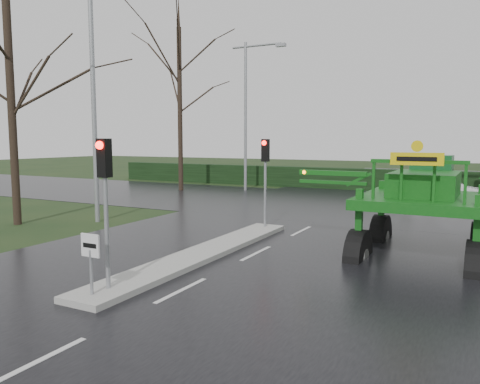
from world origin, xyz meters
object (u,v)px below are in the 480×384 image
at_px(crop_sprayer, 362,189).
at_px(keep_left_sign, 91,254).
at_px(white_sedan, 449,203).
at_px(traffic_signal_mid, 265,164).
at_px(traffic_signal_near, 105,181).
at_px(street_light_left_far, 250,103).
at_px(street_light_left_near, 98,79).

bearing_deg(crop_sprayer, keep_left_sign, -121.37).
bearing_deg(crop_sprayer, white_sedan, 84.66).
relative_size(crop_sprayer, white_sedan, 1.98).
xyz_separation_m(keep_left_sign, traffic_signal_mid, (0.00, 8.99, 1.53)).
height_order(traffic_signal_near, traffic_signal_mid, same).
bearing_deg(street_light_left_far, white_sedan, -2.22).
height_order(street_light_left_near, street_light_left_far, same).
distance_m(crop_sprayer, white_sedan, 14.59).
xyz_separation_m(traffic_signal_mid, crop_sprayer, (4.20, -2.34, -0.53)).
distance_m(street_light_left_far, crop_sprayer, 18.95).
height_order(keep_left_sign, white_sedan, keep_left_sign).
xyz_separation_m(keep_left_sign, street_light_left_near, (-6.89, 7.50, 4.93)).
bearing_deg(white_sedan, traffic_signal_near, 158.00).
xyz_separation_m(keep_left_sign, traffic_signal_near, (0.00, 0.49, 1.53)).
relative_size(street_light_left_far, crop_sprayer, 1.29).
bearing_deg(street_light_left_near, street_light_left_far, 90.00).
xyz_separation_m(keep_left_sign, white_sedan, (5.78, 21.01, -1.06)).
relative_size(keep_left_sign, traffic_signal_mid, 0.38).
height_order(keep_left_sign, street_light_left_near, street_light_left_near).
height_order(traffic_signal_near, street_light_left_near, street_light_left_near).
distance_m(street_light_left_near, street_light_left_far, 14.00).
height_order(street_light_left_near, crop_sprayer, street_light_left_near).
xyz_separation_m(street_light_left_far, white_sedan, (12.67, -0.49, -5.99)).
height_order(traffic_signal_near, white_sedan, traffic_signal_near).
xyz_separation_m(traffic_signal_mid, street_light_left_far, (-6.89, 12.51, 3.40)).
distance_m(traffic_signal_near, street_light_left_near, 10.40).
relative_size(street_light_left_near, street_light_left_far, 1.00).
xyz_separation_m(street_light_left_near, street_light_left_far, (0.00, 14.00, 0.00)).
bearing_deg(keep_left_sign, street_light_left_near, 132.59).
xyz_separation_m(traffic_signal_near, white_sedan, (5.78, 20.52, -2.59)).
bearing_deg(street_light_left_near, crop_sprayer, -4.38).
xyz_separation_m(street_light_left_near, crop_sprayer, (11.10, -0.85, -3.93)).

